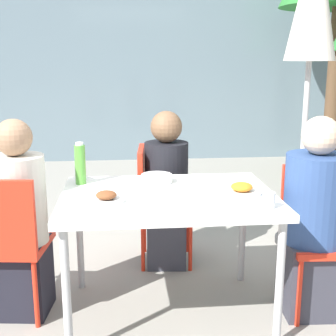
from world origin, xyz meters
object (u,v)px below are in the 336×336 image
chair_far (155,196)px  closed_umbrella (313,6)px  person_right (314,224)px  person_far (166,193)px  chair_right (317,226)px  salad_bowl (157,178)px  chair_left (7,237)px  person_left (20,224)px  drinking_cup (269,200)px  bottle (80,164)px

chair_far → closed_umbrella: size_ratio=0.35×
person_right → person_far: (-0.80, 0.74, -0.00)m
person_right → chair_far: bearing=-39.0°
chair_right → person_far: person_far is taller
person_right → salad_bowl: size_ratio=6.14×
chair_left → chair_far: same height
person_left → closed_umbrella: bearing=30.6°
chair_far → drinking_cup: chair_far is taller
drinking_cup → chair_right: bearing=38.7°
salad_bowl → closed_umbrella: bearing=31.1°
chair_far → salad_bowl: 0.56m
chair_far → person_far: (0.08, -0.06, 0.04)m
chair_left → chair_right: 1.82m
person_far → closed_umbrella: 1.76m
person_right → bottle: person_right is taller
chair_left → drinking_cup: size_ratio=10.49×
person_left → closed_umbrella: 2.58m
chair_far → person_far: size_ratio=0.76×
person_right → person_far: bearing=-39.6°
person_left → drinking_cup: bearing=-10.2°
person_right → person_far: 1.09m
person_left → person_right: size_ratio=0.99×
chair_far → bottle: size_ratio=3.38×
chair_left → person_far: 1.18m
salad_bowl → drinking_cup: bearing=-46.5°
person_left → chair_far: 1.06m
chair_left → drinking_cup: bearing=-6.7°
chair_left → person_left: bearing=58.0°
chair_right → chair_far: same height
person_right → chair_far: size_ratio=1.36×
closed_umbrella → bottle: (-1.69, -0.72, -1.00)m
person_left → chair_left: bearing=-122.0°
bottle → person_far: bearing=36.9°
person_far → closed_umbrella: (1.12, 0.30, 1.32)m
person_far → salad_bowl: bearing=-8.5°
person_far → closed_umbrella: size_ratio=0.46×
person_far → bottle: (-0.57, -0.42, 0.32)m
chair_left → person_left: person_left is taller
salad_bowl → person_right: bearing=-18.7°
chair_left → person_right: size_ratio=0.73×
person_right → bottle: bearing=-9.7°
person_left → person_far: size_ratio=1.03×
chair_right → drinking_cup: 0.61m
person_left → person_far: (0.91, 0.59, -0.01)m
person_left → person_far: 1.08m
person_left → salad_bowl: bearing=17.5°
person_right → bottle: size_ratio=4.61×
chair_far → bottle: bottle is taller
chair_right → bottle: bearing=-6.3°
person_far → bottle: size_ratio=4.44×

